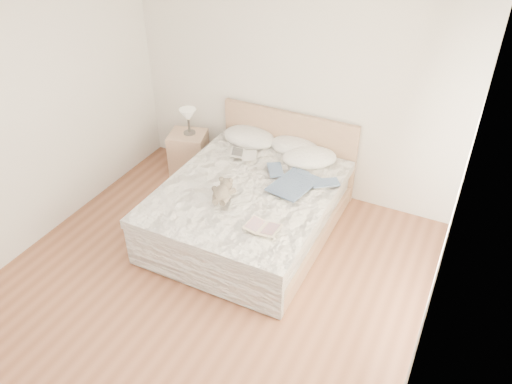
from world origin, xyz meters
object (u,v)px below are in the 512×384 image
table_lamp (188,116)px  photo_book (244,155)px  bed (251,206)px  nightstand (189,153)px  teddy_bear (222,198)px  childrens_book (263,228)px

table_lamp → photo_book: table_lamp is taller
bed → nightstand: bearing=151.0°
bed → teddy_bear: (-0.12, -0.43, 0.34)m
teddy_bear → photo_book: bearing=86.4°
table_lamp → bed: bearing=-30.3°
nightstand → table_lamp: bearing=58.0°
table_lamp → teddy_bear: table_lamp is taller
table_lamp → teddy_bear: size_ratio=1.07×
childrens_book → teddy_bear: 0.61m
bed → nightstand: 1.44m
childrens_book → photo_book: bearing=128.2°
nightstand → teddy_bear: 1.65m
childrens_book → teddy_bear: size_ratio=1.06×
childrens_book → teddy_bear: teddy_bear is taller
table_lamp → teddy_bear: (1.12, -1.16, -0.15)m
bed → nightstand: (-1.26, 0.70, -0.03)m
bed → photo_book: bearing=125.9°
teddy_bear → childrens_book: bearing=-38.3°
bed → photo_book: 0.65m
bed → teddy_bear: bearing=-105.6°
teddy_bear → table_lamp: bearing=117.2°
photo_book → bed: bearing=-76.4°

